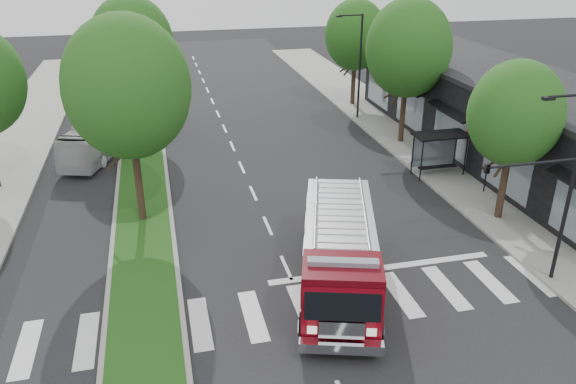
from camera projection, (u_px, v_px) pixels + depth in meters
name	position (u px, v px, depth m)	size (l,w,h in m)	color
ground	(286.00, 268.00, 24.26)	(140.00, 140.00, 0.00)	black
sidewalk_right	(441.00, 161.00, 35.75)	(5.00, 80.00, 0.15)	gray
median	(142.00, 143.00, 38.89)	(3.00, 50.00, 0.15)	gray
storefront_row	(509.00, 119.00, 35.71)	(8.00, 30.00, 5.00)	black
bus_shelter	(439.00, 142.00, 33.02)	(3.20, 1.60, 2.61)	black
tree_right_near	(515.00, 114.00, 26.21)	(4.40, 4.40, 8.05)	black
tree_right_mid	(408.00, 48.00, 36.43)	(5.60, 5.60, 9.72)	black
tree_right_far	(356.00, 35.00, 45.56)	(5.00, 5.00, 8.73)	black
tree_median_near	(127.00, 88.00, 25.49)	(5.80, 5.80, 10.16)	black
tree_median_far	(132.00, 44.00, 38.02)	(5.60, 5.60, 9.72)	black
streetlight_right_near	(553.00, 179.00, 21.28)	(4.08, 0.22, 8.00)	black
streetlight_right_far	(358.00, 62.00, 42.33)	(2.11, 0.20, 8.00)	black
fire_engine	(339.00, 253.00, 22.34)	(5.38, 9.74, 3.24)	#4E040B
city_bus	(101.00, 136.00, 36.62)	(2.10, 8.97, 2.50)	silver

